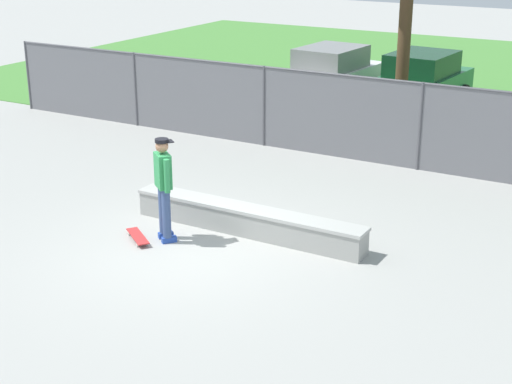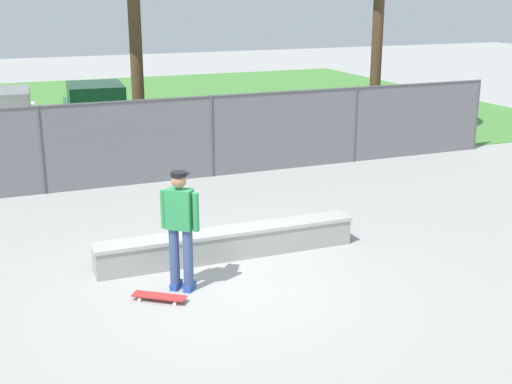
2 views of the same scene
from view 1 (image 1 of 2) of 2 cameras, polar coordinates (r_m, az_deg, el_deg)
The scene contains 8 objects.
ground_plane at distance 13.18m, azimuth -5.05°, elevation -4.26°, with size 80.00×80.00×0.00m, color #9E9E99.
grass_strip at distance 27.76m, azimuth 14.73°, elevation 7.99°, with size 31.65×20.00×0.02m, color #478438.
concrete_ledge at distance 13.69m, azimuth -0.65°, elevation -2.10°, with size 4.50×0.51×0.50m.
skateboarder at distance 13.22m, azimuth -6.85°, elevation 0.56°, with size 0.49×0.43×1.84m.
skateboard at distance 13.62m, azimuth -8.75°, elevation -3.27°, with size 0.76×0.64×0.09m.
chainlink_fence at distance 17.99m, azimuth 6.10°, elevation 5.87°, with size 19.72×0.07×1.98m.
car_white at distance 23.65m, azimuth 5.41°, elevation 8.64°, with size 2.27×4.33×1.66m.
car_green at distance 23.03m, azimuth 12.00°, elevation 8.00°, with size 2.27×4.33×1.66m.
Camera 1 is at (6.93, -9.86, 5.33)m, focal length 54.04 mm.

